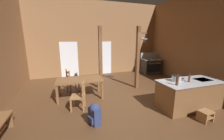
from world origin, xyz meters
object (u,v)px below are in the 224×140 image
(ladderback_chair_by_post, at_px, (72,81))
(bottle_short_on_counter, at_px, (189,78))
(ladderback_chair_near_window, at_px, (79,96))
(stockpot_on_counter, at_px, (177,78))
(bottle_tall_on_counter, at_px, (177,81))
(mixing_bowl_on_counter, at_px, (181,79))
(kitchen_island, at_px, (190,94))
(dining_table, at_px, (80,81))
(stove_range, at_px, (151,66))
(step_stool, at_px, (206,115))
(backpack, at_px, (95,113))

(ladderback_chair_by_post, xyz_separation_m, bottle_short_on_counter, (3.43, -2.86, 0.57))
(ladderback_chair_near_window, distance_m, bottle_short_on_counter, 3.50)
(bottle_short_on_counter, bearing_deg, stockpot_on_counter, 154.02)
(bottle_tall_on_counter, distance_m, bottle_short_on_counter, 0.61)
(mixing_bowl_on_counter, relative_size, bottle_tall_on_counter, 0.57)
(kitchen_island, height_order, ladderback_chair_near_window, ladderback_chair_near_window)
(dining_table, height_order, bottle_short_on_counter, bottle_short_on_counter)
(kitchen_island, bearing_deg, stockpot_on_counter, 168.65)
(bottle_tall_on_counter, bearing_deg, mixing_bowl_on_counter, 33.97)
(stove_range, distance_m, step_stool, 5.44)
(dining_table, distance_m, stockpot_on_counter, 3.40)
(ladderback_chair_near_window, bearing_deg, bottle_tall_on_counter, -24.40)
(mixing_bowl_on_counter, bearing_deg, kitchen_island, -26.26)
(step_stool, xyz_separation_m, stockpot_on_counter, (-0.27, 0.89, 0.84))
(bottle_tall_on_counter, bearing_deg, ladderback_chair_near_window, 155.60)
(dining_table, distance_m, ladderback_chair_by_post, 0.90)
(step_stool, bearing_deg, ladderback_chair_by_post, 133.24)
(dining_table, xyz_separation_m, ladderback_chair_by_post, (-0.27, 0.84, -0.20))
(ladderback_chair_by_post, bearing_deg, bottle_short_on_counter, -39.77)
(step_stool, relative_size, mixing_bowl_on_counter, 2.02)
(ladderback_chair_by_post, relative_size, mixing_bowl_on_counter, 4.93)
(ladderback_chair_near_window, distance_m, mixing_bowl_on_counter, 3.33)
(stockpot_on_counter, relative_size, bottle_tall_on_counter, 1.06)
(bottle_tall_on_counter, bearing_deg, stockpot_on_counter, 48.14)
(kitchen_island, xyz_separation_m, bottle_short_on_counter, (-0.19, -0.06, 0.57))
(bottle_tall_on_counter, xyz_separation_m, bottle_short_on_counter, (0.60, 0.13, -0.02))
(step_stool, height_order, dining_table, dining_table)
(step_stool, distance_m, bottle_tall_on_counter, 1.18)
(ladderback_chair_by_post, bearing_deg, ladderback_chair_near_window, -84.92)
(stove_range, distance_m, stockpot_on_counter, 4.74)
(mixing_bowl_on_counter, bearing_deg, step_stool, -87.50)
(backpack, height_order, stockpot_on_counter, stockpot_on_counter)
(ladderback_chair_by_post, height_order, bottle_tall_on_counter, bottle_tall_on_counter)
(step_stool, bearing_deg, stockpot_on_counter, 106.96)
(kitchen_island, bearing_deg, bottle_tall_on_counter, -166.75)
(ladderback_chair_by_post, bearing_deg, kitchen_island, -37.71)
(mixing_bowl_on_counter, bearing_deg, stockpot_on_counter, -170.12)
(step_stool, distance_m, stockpot_on_counter, 1.25)
(ladderback_chair_by_post, height_order, stockpot_on_counter, stockpot_on_counter)
(kitchen_island, distance_m, stockpot_on_counter, 0.77)
(ladderback_chair_by_post, xyz_separation_m, backpack, (0.44, -2.74, -0.14))
(kitchen_island, bearing_deg, bottle_short_on_counter, -162.60)
(backpack, height_order, mixing_bowl_on_counter, mixing_bowl_on_counter)
(ladderback_chair_near_window, height_order, bottle_short_on_counter, bottle_short_on_counter)
(kitchen_island, xyz_separation_m, backpack, (-3.18, 0.06, -0.14))
(step_stool, distance_m, ladderback_chair_by_post, 4.92)
(kitchen_island, height_order, bottle_tall_on_counter, bottle_tall_on_counter)
(kitchen_island, relative_size, bottle_short_on_counter, 7.72)
(kitchen_island, height_order, mixing_bowl_on_counter, mixing_bowl_on_counter)
(stove_range, relative_size, ladderback_chair_near_window, 1.39)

